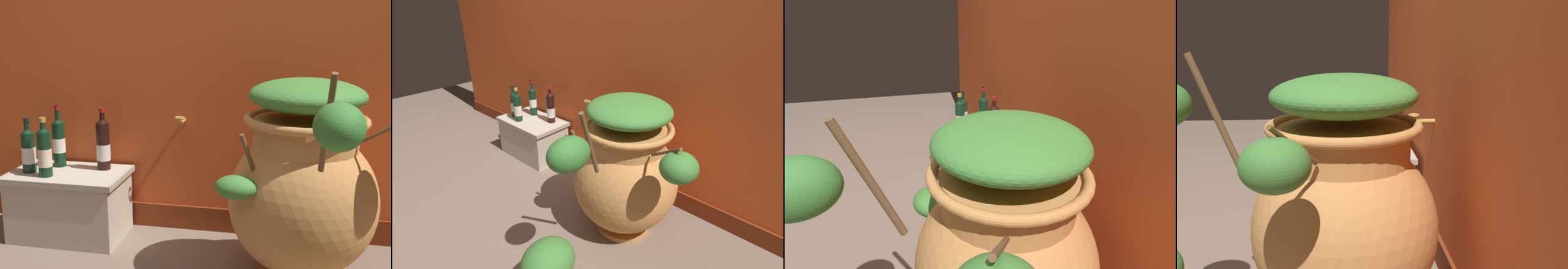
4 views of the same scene
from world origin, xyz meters
TOP-DOWN VIEW (x-y plane):
  - ground_plane at (0.00, 0.00)m, footprint 7.00×7.00m
  - terracotta_urn at (0.57, 0.65)m, footprint 0.88×1.03m
  - stone_ledge at (-0.68, 0.87)m, footprint 0.62×0.39m
  - wine_bottle_left at (-0.88, 0.83)m, footprint 0.07×0.07m
  - wine_bottle_middle at (-0.51, 0.97)m, footprint 0.08×0.08m
  - wine_bottle_right at (-0.77, 0.97)m, footprint 0.07×0.07m
  - wine_bottle_back at (-0.76, 0.78)m, footprint 0.07×0.07m

SIDE VIEW (x-z plane):
  - ground_plane at x=0.00m, z-range 0.00..0.00m
  - stone_ledge at x=-0.68m, z-range 0.01..0.38m
  - terracotta_urn at x=0.57m, z-range -0.05..0.96m
  - wine_bottle_left at x=-0.88m, z-range 0.34..0.64m
  - wine_bottle_back at x=-0.76m, z-range 0.34..0.66m
  - wine_bottle_middle at x=-0.51m, z-range 0.34..0.68m
  - wine_bottle_right at x=-0.77m, z-range 0.34..0.68m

